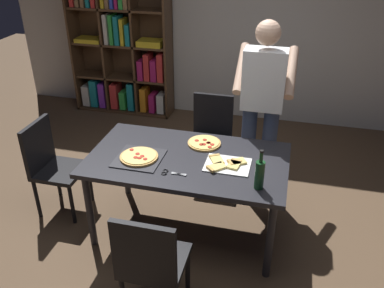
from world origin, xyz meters
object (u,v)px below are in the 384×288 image
dining_table (188,165)px  kitchen_scissors (170,173)px  chair_left_end (51,162)px  bookshelf (122,48)px  chair_near_camera (151,261)px  chair_far_side (211,132)px  second_pizza_plain (204,143)px  wine_bottle (260,174)px  person_serving_pizza (262,102)px  pepperoni_pizza_on_tray (139,157)px

dining_table → kitchen_scissors: (-0.07, -0.26, 0.08)m
chair_left_end → bookshelf: size_ratio=0.46×
chair_near_camera → bookshelf: size_ratio=0.46×
chair_far_side → chair_left_end: bearing=-143.9°
chair_near_camera → second_pizza_plain: size_ratio=3.09×
bookshelf → kitchen_scissors: bookshelf is taller
dining_table → wine_bottle: bearing=-25.1°
dining_table → chair_left_end: bearing=180.0°
person_serving_pizza → pepperoni_pizza_on_tray: person_serving_pizza is taller
chair_left_end → kitchen_scissors: size_ratio=4.67×
chair_left_end → wine_bottle: wine_bottle is taller
pepperoni_pizza_on_tray → kitchen_scissors: bearing=-25.7°
bookshelf → second_pizza_plain: (1.66, -2.11, -0.16)m
person_serving_pizza → wine_bottle: (0.09, -1.02, -0.13)m
person_serving_pizza → second_pizza_plain: 0.69m
chair_far_side → kitchen_scissors: 1.24m
dining_table → chair_near_camera: bearing=-90.0°
chair_near_camera → bookshelf: bookshelf is taller
pepperoni_pizza_on_tray → chair_left_end: bearing=173.0°
chair_left_end → wine_bottle: bearing=-8.5°
pepperoni_pizza_on_tray → wine_bottle: size_ratio=1.19×
chair_left_end → bookshelf: 2.43m
bookshelf → wine_bottle: bearing=-50.6°
wine_bottle → kitchen_scissors: size_ratio=1.64×
chair_near_camera → pepperoni_pizza_on_tray: (-0.38, 0.84, 0.25)m
dining_table → person_serving_pizza: (0.52, 0.73, 0.32)m
chair_near_camera → bookshelf: 3.71m
bookshelf → person_serving_pizza: bookshelf is taller
chair_near_camera → chair_left_end: 1.62m
chair_near_camera → chair_far_side: (0.00, 1.91, 0.00)m
chair_far_side → person_serving_pizza: 0.75m
chair_left_end → pepperoni_pizza_on_tray: chair_left_end is taller
chair_left_end → person_serving_pizza: size_ratio=0.51×
wine_bottle → chair_far_side: bearing=116.3°
chair_left_end → chair_far_side: bearing=36.1°
pepperoni_pizza_on_tray → second_pizza_plain: pepperoni_pizza_on_tray is taller
chair_near_camera → kitchen_scissors: size_ratio=4.67×
dining_table → chair_left_end: (-1.31, 0.00, -0.16)m
person_serving_pizza → wine_bottle: 1.03m
pepperoni_pizza_on_tray → second_pizza_plain: bearing=38.9°
chair_near_camera → person_serving_pizza: person_serving_pizza is taller
bookshelf → pepperoni_pizza_on_tray: bearing=-64.4°
dining_table → person_serving_pizza: person_serving_pizza is taller
dining_table → bookshelf: bearing=123.5°
bookshelf → second_pizza_plain: bookshelf is taller
chair_far_side → wine_bottle: size_ratio=2.85×
chair_far_side → bookshelf: 2.16m
chair_left_end → person_serving_pizza: 2.03m
chair_left_end → chair_near_camera: bearing=-36.1°
dining_table → chair_far_side: size_ratio=1.83×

